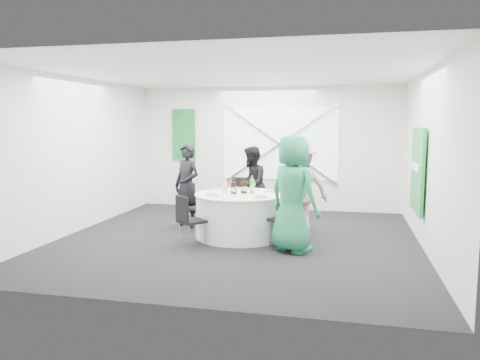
% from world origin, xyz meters
% --- Properties ---
extents(floor, '(6.00, 6.00, 0.00)m').
position_xyz_m(floor, '(0.00, 0.00, 0.00)').
color(floor, black).
rests_on(floor, ground).
extents(ceiling, '(6.00, 6.00, 0.00)m').
position_xyz_m(ceiling, '(0.00, 0.00, 2.80)').
color(ceiling, white).
rests_on(ceiling, wall_back).
extents(wall_back, '(6.00, 0.00, 6.00)m').
position_xyz_m(wall_back, '(0.00, 3.00, 1.40)').
color(wall_back, white).
rests_on(wall_back, floor).
extents(wall_front, '(6.00, 0.00, 6.00)m').
position_xyz_m(wall_front, '(0.00, -3.00, 1.40)').
color(wall_front, white).
rests_on(wall_front, floor).
extents(wall_left, '(0.00, 6.00, 6.00)m').
position_xyz_m(wall_left, '(-3.00, 0.00, 1.40)').
color(wall_left, white).
rests_on(wall_left, floor).
extents(wall_right, '(0.00, 6.00, 6.00)m').
position_xyz_m(wall_right, '(3.00, 0.00, 1.40)').
color(wall_right, white).
rests_on(wall_right, floor).
extents(window_panel, '(2.60, 0.03, 1.60)m').
position_xyz_m(window_panel, '(0.30, 2.96, 1.50)').
color(window_panel, silver).
rests_on(window_panel, wall_back).
extents(window_brace_a, '(2.63, 0.05, 1.84)m').
position_xyz_m(window_brace_a, '(0.30, 2.92, 1.50)').
color(window_brace_a, silver).
rests_on(window_brace_a, window_panel).
extents(window_brace_b, '(2.63, 0.05, 1.84)m').
position_xyz_m(window_brace_b, '(0.30, 2.92, 1.50)').
color(window_brace_b, silver).
rests_on(window_brace_b, window_panel).
extents(green_banner, '(0.55, 0.04, 1.20)m').
position_xyz_m(green_banner, '(-2.00, 2.95, 1.70)').
color(green_banner, '#146526').
rests_on(green_banner, wall_back).
extents(green_sign, '(0.05, 1.20, 1.40)m').
position_xyz_m(green_sign, '(2.94, 0.60, 1.20)').
color(green_sign, '#188836').
rests_on(green_sign, wall_right).
extents(banquet_table, '(1.56, 1.56, 0.76)m').
position_xyz_m(banquet_table, '(0.00, 0.20, 0.38)').
color(banquet_table, silver).
rests_on(banquet_table, floor).
extents(chair_back, '(0.48, 0.49, 0.91)m').
position_xyz_m(chair_back, '(-0.21, 1.27, 0.53)').
color(chair_back, black).
rests_on(chair_back, floor).
extents(chair_back_left, '(0.50, 0.50, 0.84)m').
position_xyz_m(chair_back_left, '(-1.02, 0.64, 0.49)').
color(chair_back_left, black).
rests_on(chair_back_left, floor).
extents(chair_back_right, '(0.59, 0.59, 0.92)m').
position_xyz_m(chair_back_right, '(0.82, 0.84, 0.54)').
color(chair_back_right, black).
rests_on(chair_back_right, floor).
extents(chair_front_right, '(0.56, 0.55, 0.90)m').
position_xyz_m(chair_front_right, '(0.91, -0.29, 0.53)').
color(chair_front_right, black).
rests_on(chair_front_right, floor).
extents(chair_front_left, '(0.53, 0.53, 0.83)m').
position_xyz_m(chair_front_left, '(-0.67, -0.61, 0.48)').
color(chair_front_left, black).
rests_on(chair_front_left, floor).
extents(person_man_back_left, '(0.69, 0.59, 1.59)m').
position_xyz_m(person_man_back_left, '(-1.17, 0.77, 0.79)').
color(person_man_back_left, black).
rests_on(person_man_back_left, floor).
extents(person_man_back, '(0.44, 0.76, 1.52)m').
position_xyz_m(person_man_back, '(-0.06, 1.45, 0.76)').
color(person_man_back, black).
rests_on(person_man_back, floor).
extents(person_woman_pink, '(1.19, 0.96, 1.68)m').
position_xyz_m(person_woman_pink, '(0.99, 0.74, 0.84)').
color(person_woman_pink, '#CD8589').
rests_on(person_woman_pink, floor).
extents(person_woman_green, '(1.05, 0.98, 1.81)m').
position_xyz_m(person_woman_green, '(0.99, -0.50, 0.90)').
color(person_woman_green, '#217B51').
rests_on(person_woman_green, floor).
extents(plate_back, '(0.28, 0.28, 0.01)m').
position_xyz_m(plate_back, '(-0.02, 0.76, 0.77)').
color(plate_back, silver).
rests_on(plate_back, banquet_table).
extents(plate_back_left, '(0.29, 0.29, 0.01)m').
position_xyz_m(plate_back_left, '(-0.41, 0.52, 0.77)').
color(plate_back_left, silver).
rests_on(plate_back_left, banquet_table).
extents(plate_back_right, '(0.26, 0.26, 0.04)m').
position_xyz_m(plate_back_right, '(0.51, 0.50, 0.78)').
color(plate_back_right, silver).
rests_on(plate_back_right, banquet_table).
extents(plate_front_right, '(0.25, 0.25, 0.04)m').
position_xyz_m(plate_front_right, '(0.44, -0.15, 0.78)').
color(plate_front_right, silver).
rests_on(plate_front_right, banquet_table).
extents(plate_front_left, '(0.24, 0.24, 0.01)m').
position_xyz_m(plate_front_left, '(-0.34, -0.15, 0.77)').
color(plate_front_left, silver).
rests_on(plate_front_left, banquet_table).
extents(napkin, '(0.22, 0.21, 0.05)m').
position_xyz_m(napkin, '(-0.41, -0.17, 0.80)').
color(napkin, silver).
rests_on(napkin, plate_front_left).
extents(beer_bottle_a, '(0.06, 0.06, 0.24)m').
position_xyz_m(beer_bottle_a, '(-0.14, 0.23, 0.85)').
color(beer_bottle_a, '#361809').
rests_on(beer_bottle_a, banquet_table).
extents(beer_bottle_b, '(0.06, 0.06, 0.26)m').
position_xyz_m(beer_bottle_b, '(0.03, 0.28, 0.86)').
color(beer_bottle_b, '#361809').
rests_on(beer_bottle_b, banquet_table).
extents(beer_bottle_c, '(0.06, 0.06, 0.28)m').
position_xyz_m(beer_bottle_c, '(0.08, 0.24, 0.87)').
color(beer_bottle_c, '#361809').
rests_on(beer_bottle_c, banquet_table).
extents(beer_bottle_d, '(0.06, 0.06, 0.27)m').
position_xyz_m(beer_bottle_d, '(-0.08, 0.11, 0.86)').
color(beer_bottle_d, '#361809').
rests_on(beer_bottle_d, banquet_table).
extents(green_water_bottle, '(0.08, 0.08, 0.31)m').
position_xyz_m(green_water_bottle, '(0.20, 0.27, 0.88)').
color(green_water_bottle, green).
rests_on(green_water_bottle, banquet_table).
extents(clear_water_bottle, '(0.08, 0.08, 0.29)m').
position_xyz_m(clear_water_bottle, '(-0.25, 0.11, 0.87)').
color(clear_water_bottle, white).
rests_on(clear_water_bottle, banquet_table).
extents(wine_glass_a, '(0.07, 0.07, 0.17)m').
position_xyz_m(wine_glass_a, '(-0.40, 0.11, 0.88)').
color(wine_glass_a, white).
rests_on(wine_glass_a, banquet_table).
extents(wine_glass_b, '(0.07, 0.07, 0.17)m').
position_xyz_m(wine_glass_b, '(0.02, 0.58, 0.88)').
color(wine_glass_b, white).
rests_on(wine_glass_b, banquet_table).
extents(wine_glass_c, '(0.07, 0.07, 0.17)m').
position_xyz_m(wine_glass_c, '(0.02, -0.16, 0.88)').
color(wine_glass_c, white).
rests_on(wine_glass_c, banquet_table).
extents(wine_glass_d, '(0.07, 0.07, 0.17)m').
position_xyz_m(wine_glass_d, '(0.19, 0.47, 0.88)').
color(wine_glass_d, white).
rests_on(wine_glass_d, banquet_table).
extents(fork_a, '(0.15, 0.02, 0.01)m').
position_xyz_m(fork_a, '(0.18, 0.75, 0.76)').
color(fork_a, silver).
rests_on(fork_a, banquet_table).
extents(knife_a, '(0.15, 0.02, 0.01)m').
position_xyz_m(knife_a, '(-0.17, 0.75, 0.76)').
color(knife_a, silver).
rests_on(knife_a, banquet_table).
extents(fork_b, '(0.11, 0.12, 0.01)m').
position_xyz_m(fork_b, '(-0.52, -0.05, 0.76)').
color(fork_b, silver).
rests_on(fork_b, banquet_table).
extents(knife_b, '(0.11, 0.12, 0.01)m').
position_xyz_m(knife_b, '(-0.31, -0.29, 0.76)').
color(knife_b, silver).
rests_on(knife_b, banquet_table).
extents(fork_c, '(0.10, 0.13, 0.01)m').
position_xyz_m(fork_c, '(0.35, -0.26, 0.76)').
color(fork_c, silver).
rests_on(fork_c, banquet_table).
extents(knife_c, '(0.10, 0.13, 0.01)m').
position_xyz_m(knife_c, '(0.55, 0.03, 0.76)').
color(knife_c, silver).
rests_on(knife_c, banquet_table).
extents(fork_d, '(0.10, 0.13, 0.01)m').
position_xyz_m(fork_d, '(-0.35, 0.66, 0.76)').
color(fork_d, silver).
rests_on(fork_d, banquet_table).
extents(knife_d, '(0.09, 0.14, 0.01)m').
position_xyz_m(knife_d, '(-0.56, 0.34, 0.76)').
color(knife_d, silver).
rests_on(knife_d, banquet_table).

